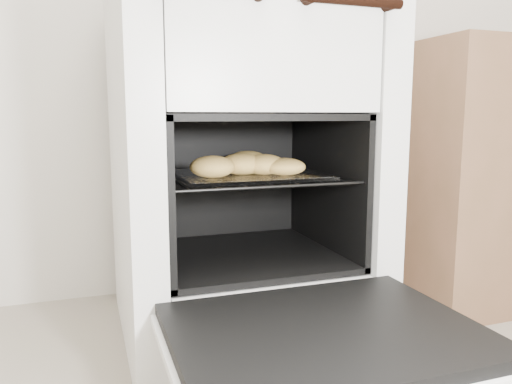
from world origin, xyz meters
TOP-DOWN VIEW (x-y plane):
  - stove at (0.01, 1.16)m, footprint 0.61×0.68m
  - oven_door at (0.01, 0.64)m, footprint 0.55×0.43m
  - oven_rack at (0.01, 1.09)m, footprint 0.45×0.43m
  - foil_sheet at (0.01, 1.07)m, footprint 0.35×0.31m
  - baked_rolls at (0.01, 1.05)m, footprint 0.29×0.29m
  - counter at (0.96, 1.22)m, footprint 0.81×0.54m

SIDE VIEW (x-z plane):
  - oven_door at x=0.01m, z-range 0.19..0.22m
  - counter at x=0.96m, z-range 0.00..0.81m
  - oven_rack at x=0.01m, z-range 0.44..0.44m
  - foil_sheet at x=0.01m, z-range 0.44..0.45m
  - stove at x=0.01m, z-range -0.01..0.93m
  - baked_rolls at x=0.01m, z-range 0.45..0.50m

